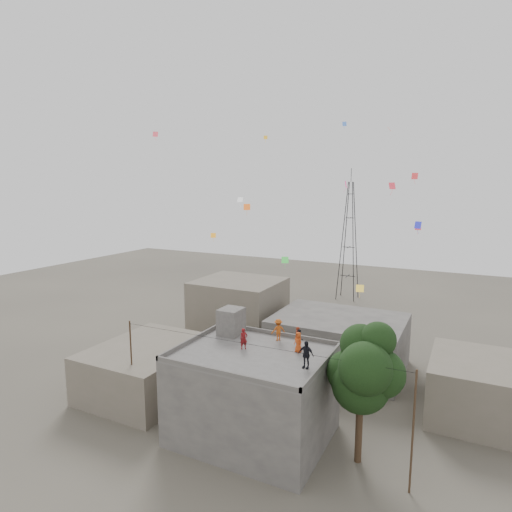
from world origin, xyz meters
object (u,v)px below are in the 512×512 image
(stair_head_box, at_px, (231,321))
(transmission_tower, at_px, (349,241))
(person_dark_adult, at_px, (306,355))
(tree, at_px, (364,370))
(person_red_adult, at_px, (298,337))

(stair_head_box, xyz_separation_m, transmission_tower, (-0.80, 37.40, 1.97))
(transmission_tower, distance_m, person_dark_adult, 41.53)
(stair_head_box, bearing_deg, person_dark_adult, -24.47)
(tree, height_order, person_red_adult, tree)
(person_red_adult, bearing_deg, stair_head_box, 31.73)
(transmission_tower, bearing_deg, person_red_adult, -80.47)
(tree, distance_m, person_red_adult, 5.41)
(tree, height_order, person_dark_adult, tree)
(person_red_adult, bearing_deg, transmission_tower, -46.46)
(person_dark_adult, bearing_deg, stair_head_box, 160.50)
(tree, relative_size, transmission_tower, 0.45)
(stair_head_box, distance_m, person_red_adult, 5.53)
(stair_head_box, height_order, transmission_tower, transmission_tower)
(tree, xyz_separation_m, person_red_adult, (-5.05, 1.78, 0.73))
(stair_head_box, bearing_deg, person_red_adult, -2.28)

